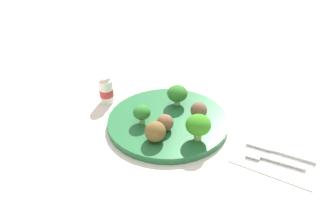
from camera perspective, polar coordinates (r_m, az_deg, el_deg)
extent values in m
plane|color=silver|center=(0.87, 0.00, -1.97)|extent=(4.00, 4.00, 0.00)
cylinder|color=#236638|center=(0.86, 0.00, -1.54)|extent=(0.28, 0.28, 0.02)
cylinder|color=#8FB973|center=(0.85, -3.98, -1.26)|extent=(0.01, 0.01, 0.01)
ellipsoid|color=#287329|center=(0.83, -4.04, -0.05)|extent=(0.04, 0.04, 0.03)
cylinder|color=#9DC86B|center=(0.80, 4.58, -3.66)|extent=(0.02, 0.02, 0.02)
ellipsoid|color=#31831D|center=(0.78, 4.67, -1.98)|extent=(0.05, 0.05, 0.04)
cylinder|color=#95CF80|center=(0.91, 1.42, 1.54)|extent=(0.02, 0.02, 0.01)
ellipsoid|color=#2D7428|center=(0.90, 1.44, 2.87)|extent=(0.05, 0.05, 0.04)
sphere|color=brown|center=(0.86, 4.74, 0.28)|extent=(0.04, 0.04, 0.04)
sphere|color=brown|center=(0.82, -0.44, -1.65)|extent=(0.04, 0.04, 0.04)
sphere|color=brown|center=(0.78, -1.97, -3.03)|extent=(0.05, 0.05, 0.05)
cube|color=white|center=(0.81, 16.44, -6.75)|extent=(0.17, 0.12, 0.01)
cube|color=silver|center=(0.79, 17.19, -7.50)|extent=(0.09, 0.02, 0.01)
cube|color=silver|center=(0.79, 12.97, -6.38)|extent=(0.03, 0.02, 0.01)
cube|color=silver|center=(0.81, 18.72, -6.26)|extent=(0.09, 0.02, 0.01)
cube|color=silver|center=(0.82, 13.82, -4.92)|extent=(0.06, 0.02, 0.01)
cylinder|color=white|center=(0.95, -9.44, 3.15)|extent=(0.04, 0.04, 0.06)
cylinder|color=red|center=(0.95, -9.42, 2.99)|extent=(0.04, 0.04, 0.02)
cylinder|color=silver|center=(0.93, -9.64, 5.07)|extent=(0.03, 0.03, 0.01)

